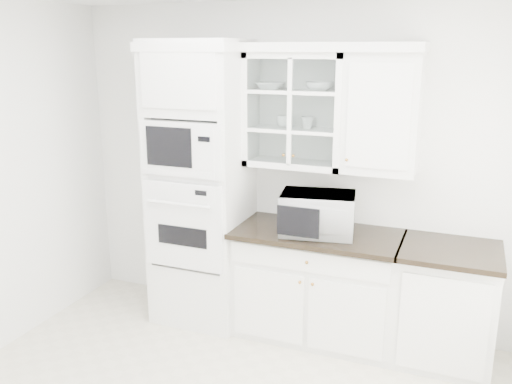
% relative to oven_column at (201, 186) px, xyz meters
% --- Properties ---
extents(room_shell, '(4.00, 3.50, 2.70)m').
position_rel_oven_column_xyz_m(room_shell, '(0.75, -0.99, 0.58)').
color(room_shell, white).
rests_on(room_shell, ground).
extents(oven_column, '(0.76, 0.68, 2.40)m').
position_rel_oven_column_xyz_m(oven_column, '(0.00, 0.00, 0.00)').
color(oven_column, white).
rests_on(oven_column, ground).
extents(base_cabinet_run, '(1.32, 0.67, 0.92)m').
position_rel_oven_column_xyz_m(base_cabinet_run, '(1.03, 0.03, -0.74)').
color(base_cabinet_run, white).
rests_on(base_cabinet_run, ground).
extents(extra_base_cabinet, '(0.72, 0.67, 0.92)m').
position_rel_oven_column_xyz_m(extra_base_cabinet, '(2.03, 0.03, -0.74)').
color(extra_base_cabinet, white).
rests_on(extra_base_cabinet, ground).
extents(upper_cabinet_glass, '(0.80, 0.33, 0.90)m').
position_rel_oven_column_xyz_m(upper_cabinet_glass, '(0.78, 0.17, 0.65)').
color(upper_cabinet_glass, white).
rests_on(upper_cabinet_glass, room_shell).
extents(upper_cabinet_solid, '(0.55, 0.33, 0.90)m').
position_rel_oven_column_xyz_m(upper_cabinet_solid, '(1.46, 0.17, 0.65)').
color(upper_cabinet_solid, white).
rests_on(upper_cabinet_solid, room_shell).
extents(crown_molding, '(2.14, 0.38, 0.07)m').
position_rel_oven_column_xyz_m(crown_molding, '(0.68, 0.14, 1.14)').
color(crown_molding, white).
rests_on(crown_molding, room_shell).
extents(countertop_microwave, '(0.64, 0.56, 0.33)m').
position_rel_oven_column_xyz_m(countertop_microwave, '(1.03, -0.02, -0.12)').
color(countertop_microwave, white).
rests_on(countertop_microwave, base_cabinet_run).
extents(bowl_a, '(0.23, 0.23, 0.06)m').
position_rel_oven_column_xyz_m(bowl_a, '(0.56, 0.16, 0.84)').
color(bowl_a, white).
rests_on(bowl_a, upper_cabinet_glass).
extents(bowl_b, '(0.26, 0.26, 0.07)m').
position_rel_oven_column_xyz_m(bowl_b, '(0.96, 0.16, 0.84)').
color(bowl_b, white).
rests_on(bowl_b, upper_cabinet_glass).
extents(cup_a, '(0.12, 0.12, 0.09)m').
position_rel_oven_column_xyz_m(cup_a, '(0.68, 0.18, 0.56)').
color(cup_a, white).
rests_on(cup_a, upper_cabinet_glass).
extents(cup_b, '(0.11, 0.11, 0.09)m').
position_rel_oven_column_xyz_m(cup_b, '(0.87, 0.18, 0.56)').
color(cup_b, white).
rests_on(cup_b, upper_cabinet_glass).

